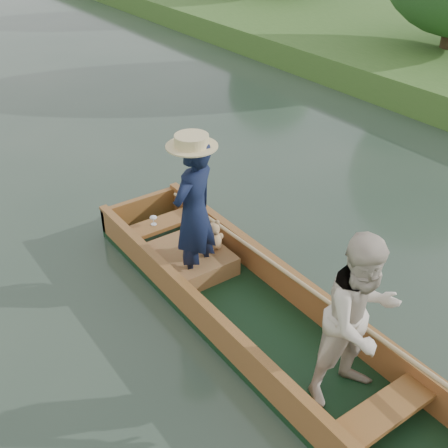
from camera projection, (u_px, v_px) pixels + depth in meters
ground at (258, 328)px, 5.74m from camera, size 120.00×120.00×0.00m
punt at (267, 288)px, 5.39m from camera, size 1.12×5.00×1.78m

